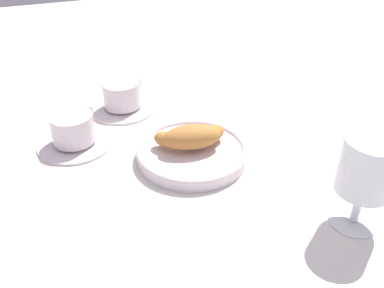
{
  "coord_description": "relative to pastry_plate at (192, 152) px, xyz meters",
  "views": [
    {
      "loc": [
        -0.22,
        -0.58,
        0.43
      ],
      "look_at": [
        -0.01,
        -0.01,
        0.03
      ],
      "focal_mm": 39.96,
      "sensor_mm": 36.0,
      "label": 1
    }
  ],
  "objects": [
    {
      "name": "ground_plane",
      "position": [
        0.01,
        0.01,
        -0.01
      ],
      "size": [
        2.2,
        2.2,
        0.0
      ],
      "primitive_type": "plane",
      "color": "silver"
    },
    {
      "name": "pastry_plate",
      "position": [
        0.0,
        0.0,
        0.0
      ],
      "size": [
        0.19,
        0.19,
        0.02
      ],
      "color": "silver",
      "rests_on": "ground_plane"
    },
    {
      "name": "croissant_large",
      "position": [
        0.0,
        0.0,
        0.03
      ],
      "size": [
        0.14,
        0.08,
        0.04
      ],
      "color": "#BC7A38",
      "rests_on": "pastry_plate"
    },
    {
      "name": "coffee_cup_near",
      "position": [
        -0.18,
        0.11,
        0.01
      ],
      "size": [
        0.14,
        0.14,
        0.06
      ],
      "color": "silver",
      "rests_on": "ground_plane"
    },
    {
      "name": "coffee_cup_far",
      "position": [
        -0.07,
        0.22,
        0.01
      ],
      "size": [
        0.14,
        0.14,
        0.06
      ],
      "color": "silver",
      "rests_on": "ground_plane"
    },
    {
      "name": "juice_glass_left",
      "position": [
        0.16,
        -0.23,
        0.08
      ],
      "size": [
        0.08,
        0.08,
        0.14
      ],
      "color": "white",
      "rests_on": "ground_plane"
    }
  ]
}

